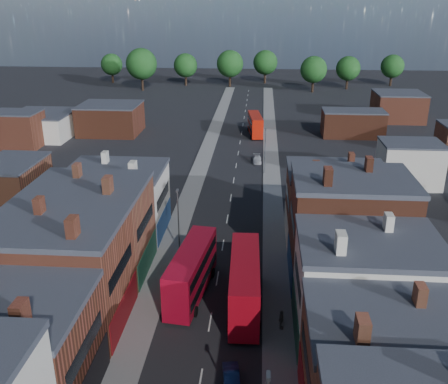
% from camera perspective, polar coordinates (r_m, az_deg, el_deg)
% --- Properties ---
extents(pavement_west, '(3.00, 200.00, 0.12)m').
position_cam_1_polar(pavement_west, '(80.06, -3.77, 0.03)').
color(pavement_west, gray).
rests_on(pavement_west, ground).
extents(pavement_east, '(3.00, 200.00, 0.12)m').
position_cam_1_polar(pavement_east, '(79.36, 5.56, -0.22)').
color(pavement_east, gray).
rests_on(pavement_east, ground).
extents(lamp_post_2, '(0.25, 0.70, 8.12)m').
position_cam_1_polar(lamp_post_2, '(59.85, -5.25, -2.78)').
color(lamp_post_2, slate).
rests_on(lamp_post_2, ground).
extents(lamp_post_3, '(0.25, 0.70, 8.12)m').
position_cam_1_polar(lamp_post_3, '(87.31, 4.71, 5.05)').
color(lamp_post_3, slate).
rests_on(lamp_post_3, ground).
extents(bus_0, '(4.16, 12.09, 5.11)m').
position_cam_1_polar(bus_0, '(52.19, -3.74, -8.99)').
color(bus_0, '#A1091E').
rests_on(bus_0, ground).
extents(bus_1, '(3.37, 12.41, 5.33)m').
position_cam_1_polar(bus_1, '(49.91, 2.38, -10.33)').
color(bus_1, red).
rests_on(bus_1, ground).
extents(bus_2, '(3.72, 10.89, 4.61)m').
position_cam_1_polar(bus_2, '(113.53, 3.59, 7.73)').
color(bus_2, '#B81708').
rests_on(bus_2, ground).
extents(car_1, '(1.75, 3.80, 1.21)m').
position_cam_1_polar(car_1, '(42.57, 0.85, -20.62)').
color(car_1, navy).
rests_on(car_1, ground).
extents(car_2, '(2.05, 4.00, 1.08)m').
position_cam_1_polar(car_2, '(61.75, -3.20, -6.22)').
color(car_2, black).
rests_on(car_2, ground).
extents(car_3, '(1.77, 4.04, 1.16)m').
position_cam_1_polar(car_3, '(94.64, 3.78, 3.75)').
color(car_3, silver).
rests_on(car_3, ground).
extents(ped_3, '(0.67, 1.20, 1.95)m').
position_cam_1_polar(ped_3, '(48.21, 6.57, -14.28)').
color(ped_3, '#5E5851').
rests_on(ped_3, pavement_east).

